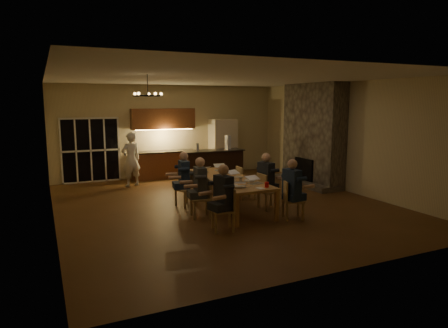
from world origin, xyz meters
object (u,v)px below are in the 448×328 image
dining_table (227,193)px  plate_far (227,172)px  person_right_mid (266,181)px  chandelier (148,96)px  can_right (234,172)px  laptop_a (238,182)px  laptop_c (219,174)px  can_silver (241,181)px  bar_bottle (198,147)px  chair_right_near (293,200)px  laptop_e (202,168)px  chair_left_mid (200,198)px  mug_mid (223,172)px  mug_front (234,179)px  bar_island (213,167)px  person_left_far (184,179)px  laptop_f (221,166)px  person_right_near (292,190)px  standing_person (131,159)px  chair_right_far (246,183)px  laptop_b (255,179)px  mug_back (202,172)px  bar_blender (228,142)px  chair_left_near (223,210)px  plate_near (250,180)px  redcup_mid (203,174)px  chair_left_far (186,189)px  can_cola (200,167)px  person_left_near (223,198)px  laptop_d (236,173)px  refrigerator (223,147)px  person_left_mid (200,187)px  chair_right_mid (269,191)px

dining_table → plate_far: size_ratio=12.72×
person_right_mid → chandelier: (-2.88, 0.09, 2.06)m
chandelier → can_right: (2.39, 0.72, -1.94)m
laptop_a → laptop_c: bearing=-65.0°
chandelier → can_silver: 2.84m
bar_bottle → chair_right_near: bearing=-83.2°
laptop_e → laptop_a: bearing=75.9°
chair_left_mid → mug_mid: 1.58m
mug_front → can_silver: can_silver is taller
bar_island → person_left_far: 2.94m
dining_table → can_right: size_ratio=26.96×
mug_front → laptop_f: bearing=77.9°
person_right_near → standing_person: (-2.47, 5.17, 0.16)m
bar_island → person_left_far: size_ratio=1.44×
plate_far → chair_right_far: bearing=-18.2°
laptop_c → mug_mid: laptop_c is taller
bar_island → laptop_b: (-0.59, -3.88, 0.32)m
person_left_far → laptop_f: bearing=117.3°
laptop_b → mug_back: (-0.65, 1.72, -0.06)m
bar_blender → laptop_f: bearing=-136.1°
chair_left_near → standing_person: bearing=-158.9°
plate_near → redcup_mid: bearing=129.5°
plate_far → laptop_a: bearing=-108.0°
chair_left_far → can_cola: (0.75, 0.90, 0.37)m
chair_left_far → person_left_near: person_left_near is taller
person_left_near → laptop_d: person_left_near is taller
bar_island → bar_blender: size_ratio=4.37×
chair_left_near → laptop_a: (0.64, 0.57, 0.42)m
can_silver → bar_island: bearing=76.6°
person_right_mid → chair_left_mid: bearing=82.8°
chair_right_near → laptop_e: laptop_e is taller
person_left_near → can_right: (1.21, 2.00, 0.12)m
can_silver → chair_right_near: bearing=-42.7°
chair_right_near → can_cola: 3.21m
laptop_e → bar_bottle: 2.07m
chair_right_near → chair_left_far: bearing=59.2°
refrigerator → laptop_a: 5.88m
person_left_mid → person_right_mid: same height
chandelier → laptop_a: bearing=-21.3°
dining_table → laptop_e: (-0.25, 1.06, 0.49)m
plate_near → chair_right_mid: bearing=1.9°
person_right_near → redcup_mid: size_ratio=11.50×
laptop_d → refrigerator: bearing=54.5°
chandelier → laptop_a: 2.70m
dining_table → plate_near: 0.77m
person_right_mid → plate_far: 1.30m
bar_island → laptop_c: size_ratio=6.22×
person_right_near → laptop_d: person_right_near is taller
bar_island → person_right_near: 4.55m
person_left_mid → bar_bottle: (1.28, 3.49, 0.51)m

